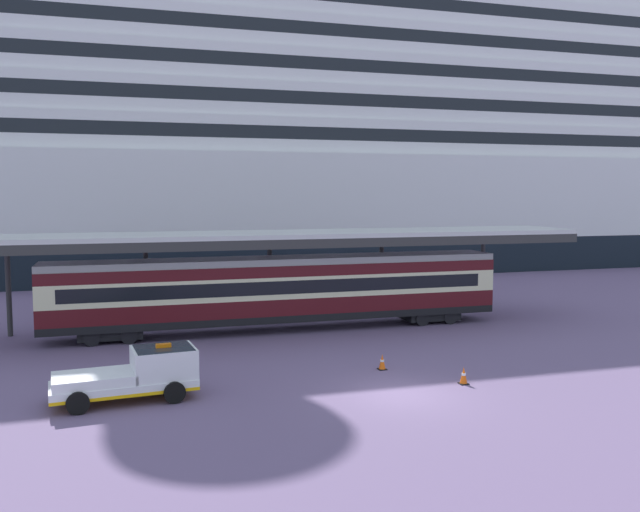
# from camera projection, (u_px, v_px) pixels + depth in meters

# --- Properties ---
(ground_plane) EXTENTS (400.00, 400.00, 0.00)m
(ground_plane) POSITION_uv_depth(u_px,v_px,m) (401.00, 394.00, 25.45)
(ground_plane) COLOR slate
(cruise_ship) EXTENTS (166.13, 24.21, 40.03)m
(cruise_ship) POSITION_uv_depth(u_px,v_px,m) (75.00, 133.00, 63.62)
(cruise_ship) COLOR black
(cruise_ship) RESTS_ON ground
(platform_canopy) EXTENTS (35.62, 5.12, 5.48)m
(platform_canopy) POSITION_uv_depth(u_px,v_px,m) (278.00, 237.00, 37.29)
(platform_canopy) COLOR silver
(platform_canopy) RESTS_ON ground
(train_carriage) EXTENTS (25.16, 2.81, 4.11)m
(train_carriage) POSITION_uv_depth(u_px,v_px,m) (280.00, 289.00, 37.16)
(train_carriage) COLOR black
(train_carriage) RESTS_ON ground
(service_truck) EXTENTS (5.37, 2.64, 2.02)m
(service_truck) POSITION_uv_depth(u_px,v_px,m) (139.00, 373.00, 24.80)
(service_truck) COLOR white
(service_truck) RESTS_ON ground
(traffic_cone_near) EXTENTS (0.36, 0.36, 0.69)m
(traffic_cone_near) POSITION_uv_depth(u_px,v_px,m) (382.00, 362.00, 29.02)
(traffic_cone_near) COLOR black
(traffic_cone_near) RESTS_ON ground
(traffic_cone_mid) EXTENTS (0.36, 0.36, 0.70)m
(traffic_cone_mid) POSITION_uv_depth(u_px,v_px,m) (464.00, 376.00, 26.81)
(traffic_cone_mid) COLOR black
(traffic_cone_mid) RESTS_ON ground
(quay_bollard) EXTENTS (0.48, 0.48, 0.96)m
(quay_bollard) POSITION_uv_depth(u_px,v_px,m) (159.00, 374.00, 26.49)
(quay_bollard) COLOR black
(quay_bollard) RESTS_ON ground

